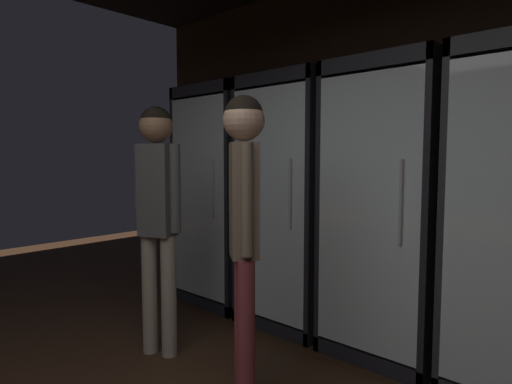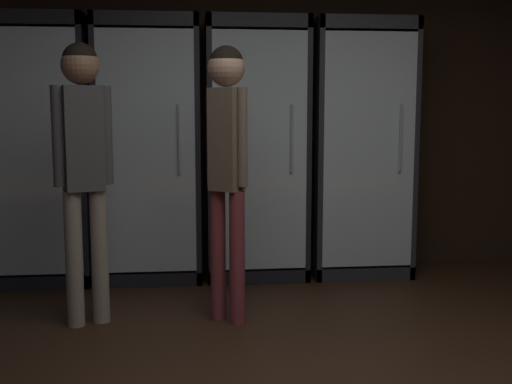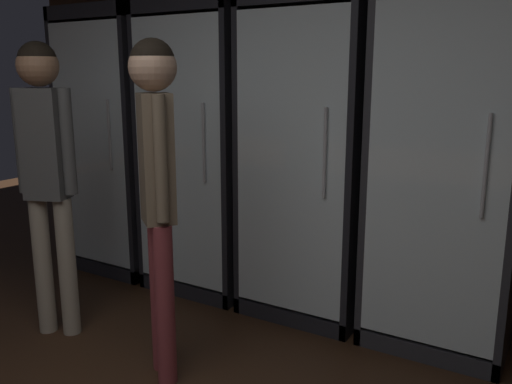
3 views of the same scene
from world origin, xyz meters
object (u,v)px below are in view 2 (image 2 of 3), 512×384
Objects in this scene: cooler_left at (150,153)px; cooler_center at (256,153)px; cooler_right at (358,151)px; shopper_near at (227,146)px; cooler_far_left at (40,153)px; shopper_far at (83,148)px.

cooler_left is 1.00× the size of cooler_center.
shopper_near is (-1.11, -1.13, 0.11)m from cooler_right.
cooler_center is 1.19× the size of shopper_near.
cooler_far_left is 1.77m from shopper_near.
cooler_center is 1.17m from shopper_near.
cooler_left is 0.83m from cooler_center.
cooler_far_left is 1.65m from cooler_center.
cooler_center is at bearing -179.90° from cooler_right.
cooler_center is at bearing 43.59° from shopper_far.
cooler_left is at bearing 115.52° from shopper_near.
cooler_far_left is 1.21m from shopper_far.
cooler_center is at bearing 75.57° from shopper_near.
cooler_center is 1.58m from shopper_far.
cooler_far_left reaches higher than shopper_near.
cooler_far_left and cooler_left have the same top height.
cooler_right is (0.83, 0.00, 0.01)m from cooler_center.
cooler_left is 1.25m from shopper_near.
shopper_far is (-0.32, -1.09, 0.10)m from cooler_left.
cooler_left is at bearing 179.93° from cooler_center.
shopper_far is at bearing -106.27° from cooler_left.
cooler_far_left is 2.48m from cooler_right.
shopper_near is 0.99× the size of shopper_far.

